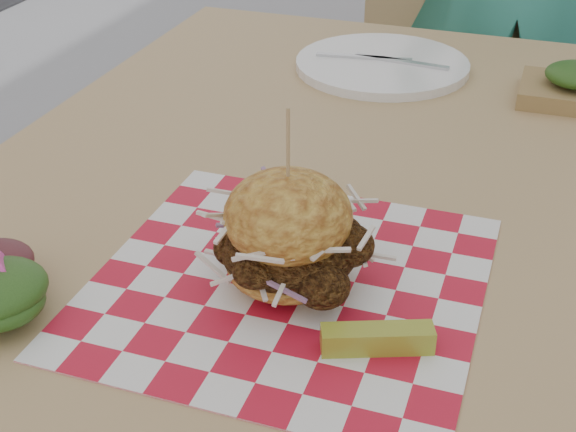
% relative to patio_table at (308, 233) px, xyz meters
% --- Properties ---
extents(patio_table, '(0.80, 1.20, 0.75)m').
position_rel_patio_table_xyz_m(patio_table, '(0.00, 0.00, 0.00)').
color(patio_table, tan).
rests_on(patio_table, ground).
extents(patio_chair, '(0.50, 0.50, 0.95)m').
position_rel_patio_table_xyz_m(patio_chair, '(-0.02, 1.05, -0.12)').
color(patio_chair, tan).
rests_on(patio_chair, ground).
extents(paper_liner, '(0.36, 0.36, 0.00)m').
position_rel_patio_table_xyz_m(paper_liner, '(0.05, -0.21, 0.08)').
color(paper_liner, red).
rests_on(paper_liner, patio_table).
extents(sandwich, '(0.16, 0.16, 0.18)m').
position_rel_patio_table_xyz_m(sandwich, '(0.05, -0.21, 0.13)').
color(sandwich, gold).
rests_on(sandwich, paper_liner).
extents(pickle_spear, '(0.10, 0.06, 0.02)m').
position_rel_patio_table_xyz_m(pickle_spear, '(0.15, -0.28, 0.09)').
color(pickle_spear, '#ABAC32').
rests_on(pickle_spear, paper_liner).
extents(place_setting, '(0.27, 0.27, 0.02)m').
position_rel_patio_table_xyz_m(place_setting, '(0.00, 0.38, 0.09)').
color(place_setting, white).
rests_on(place_setting, patio_table).
extents(kraft_tray, '(0.15, 0.12, 0.06)m').
position_rel_patio_table_xyz_m(kraft_tray, '(0.29, 0.34, 0.10)').
color(kraft_tray, olive).
rests_on(kraft_tray, patio_table).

